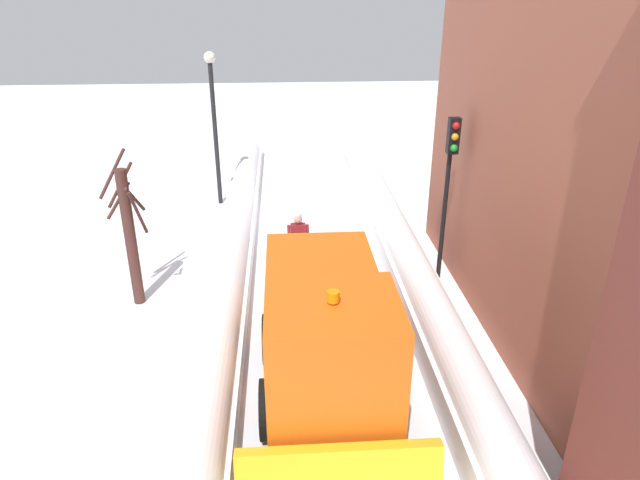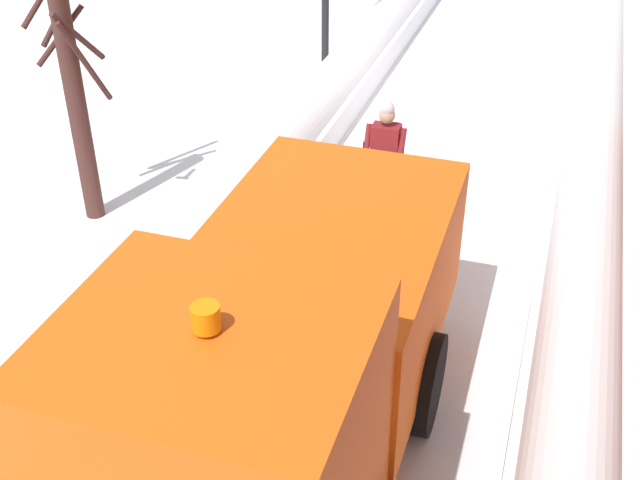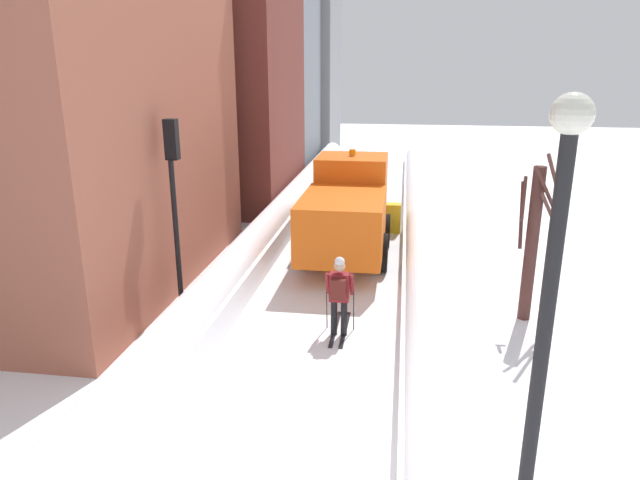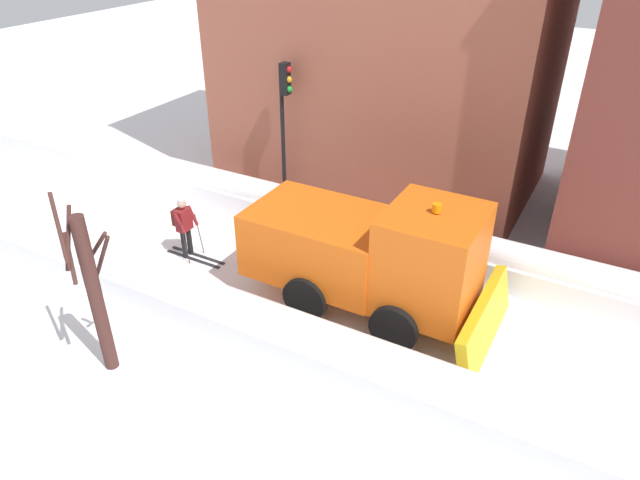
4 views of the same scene
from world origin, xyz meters
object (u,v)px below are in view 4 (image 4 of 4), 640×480
at_px(plow_truck, 372,254).
at_px(skier, 184,224).
at_px(traffic_light_pole, 285,110).
at_px(bare_tree_near, 94,291).

relative_size(plow_truck, skier, 3.31).
relative_size(traffic_light_pole, bare_tree_near, 1.15).
bearing_deg(bare_tree_near, plow_truck, 139.49).
height_order(skier, traffic_light_pole, traffic_light_pole).
relative_size(skier, traffic_light_pole, 0.40).
distance_m(plow_truck, traffic_light_pole, 5.98).
bearing_deg(skier, bare_tree_near, 19.45).
relative_size(skier, bare_tree_near, 0.46).
xyz_separation_m(traffic_light_pole, bare_tree_near, (8.06, 0.64, -1.24)).
bearing_deg(plow_truck, skier, -86.14).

